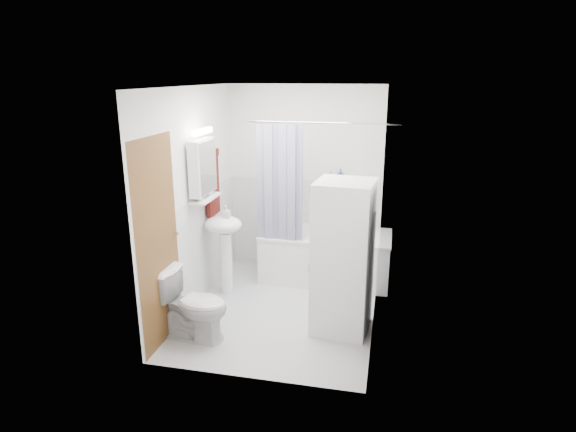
% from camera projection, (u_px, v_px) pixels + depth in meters
% --- Properties ---
extents(floor, '(2.60, 2.60, 0.00)m').
position_uv_depth(floor, '(282.00, 309.00, 5.37)').
color(floor, silver).
rests_on(floor, ground).
extents(room_walls, '(2.60, 2.60, 2.60)m').
position_uv_depth(room_walls, '(282.00, 178.00, 4.94)').
color(room_walls, white).
rests_on(room_walls, ground).
extents(wainscot, '(1.98, 2.58, 2.58)m').
position_uv_depth(wainscot, '(288.00, 249.00, 5.47)').
color(wainscot, white).
rests_on(wainscot, ground).
extents(door, '(0.05, 2.00, 2.00)m').
position_uv_depth(door, '(176.00, 233.00, 4.76)').
color(door, brown).
rests_on(door, ground).
extents(bathtub, '(1.60, 0.76, 0.61)m').
position_uv_depth(bathtub, '(326.00, 254.00, 6.06)').
color(bathtub, white).
rests_on(bathtub, ground).
extents(tub_spout, '(0.04, 0.12, 0.04)m').
position_uv_depth(tub_spout, '(346.00, 203.00, 6.16)').
color(tub_spout, silver).
rests_on(tub_spout, room_walls).
extents(curtain_rod, '(1.78, 0.02, 0.02)m').
position_uv_depth(curtain_rod, '(325.00, 123.00, 5.29)').
color(curtain_rod, silver).
rests_on(curtain_rod, room_walls).
extents(shower_curtain, '(0.55, 0.02, 1.45)m').
position_uv_depth(shower_curtain, '(280.00, 187.00, 5.61)').
color(shower_curtain, '#141B49').
rests_on(shower_curtain, curtain_rod).
extents(sink, '(0.44, 0.37, 1.04)m').
position_uv_depth(sink, '(224.00, 237.00, 5.57)').
color(sink, white).
rests_on(sink, ground).
extents(medicine_cabinet, '(0.13, 0.50, 0.71)m').
position_uv_depth(medicine_cabinet, '(203.00, 165.00, 5.20)').
color(medicine_cabinet, white).
rests_on(medicine_cabinet, room_walls).
extents(shelf, '(0.18, 0.54, 0.02)m').
position_uv_depth(shelf, '(206.00, 198.00, 5.30)').
color(shelf, silver).
rests_on(shelf, room_walls).
extents(shower_caddy, '(0.22, 0.06, 0.02)m').
position_uv_depth(shower_caddy, '(350.00, 186.00, 6.08)').
color(shower_caddy, silver).
rests_on(shower_caddy, room_walls).
extents(towel, '(0.07, 0.32, 0.79)m').
position_uv_depth(towel, '(212.00, 182.00, 5.60)').
color(towel, '#4C180F').
rests_on(towel, room_walls).
extents(washer_dryer, '(0.60, 0.60, 1.55)m').
position_uv_depth(washer_dryer, '(343.00, 258.00, 4.75)').
color(washer_dryer, white).
rests_on(washer_dryer, ground).
extents(toilet, '(0.75, 0.47, 0.70)m').
position_uv_depth(toilet, '(193.00, 305.00, 4.70)').
color(toilet, white).
rests_on(toilet, ground).
extents(soap_pump, '(0.08, 0.17, 0.08)m').
position_uv_depth(soap_pump, '(226.00, 217.00, 5.48)').
color(soap_pump, gray).
rests_on(soap_pump, sink).
extents(shelf_bottle, '(0.07, 0.18, 0.07)m').
position_uv_depth(shelf_bottle, '(200.00, 197.00, 5.15)').
color(shelf_bottle, gray).
rests_on(shelf_bottle, shelf).
extents(shelf_cup, '(0.10, 0.09, 0.10)m').
position_uv_depth(shelf_cup, '(209.00, 190.00, 5.40)').
color(shelf_cup, gray).
rests_on(shelf_cup, shelf).
extents(shampoo_a, '(0.13, 0.17, 0.13)m').
position_uv_depth(shampoo_a, '(331.00, 180.00, 6.11)').
color(shampoo_a, gray).
rests_on(shampoo_a, shower_caddy).
extents(shampoo_b, '(0.08, 0.21, 0.08)m').
position_uv_depth(shampoo_b, '(340.00, 182.00, 6.09)').
color(shampoo_b, navy).
rests_on(shampoo_b, shower_caddy).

